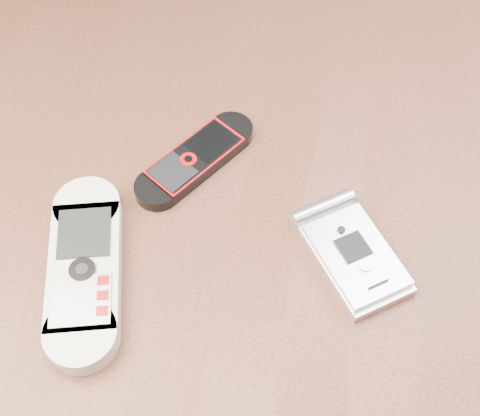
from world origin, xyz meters
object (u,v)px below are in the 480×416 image
(table, at_px, (235,272))
(motorola_razr, at_px, (354,254))
(nokia_black_red, at_px, (195,159))
(nokia_white, at_px, (85,268))

(table, height_order, motorola_razr, motorola_razr)
(nokia_black_red, height_order, motorola_razr, motorola_razr)
(nokia_black_red, bearing_deg, motorola_razr, 6.61)
(nokia_white, xyz_separation_m, nokia_black_red, (0.07, 0.13, -0.00))
(nokia_white, distance_m, nokia_black_red, 0.15)
(nokia_black_red, bearing_deg, nokia_white, -82.61)
(motorola_razr, bearing_deg, table, 129.07)
(nokia_white, bearing_deg, table, 21.24)
(nokia_black_red, xyz_separation_m, motorola_razr, (0.15, -0.08, 0.00))
(nokia_black_red, distance_m, motorola_razr, 0.17)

